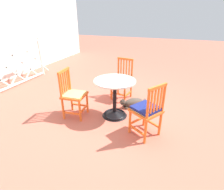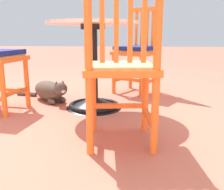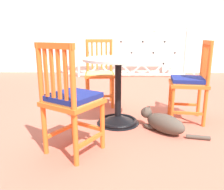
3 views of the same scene
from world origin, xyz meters
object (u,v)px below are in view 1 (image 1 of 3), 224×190
at_px(orange_chair_at_corner, 73,95).
at_px(orange_chair_facing_out, 122,80).
at_px(tabby_cat, 132,103).
at_px(orange_chair_by_planter, 147,111).
at_px(cafe_table, 115,102).

height_order(orange_chair_at_corner, orange_chair_facing_out, same).
bearing_deg(orange_chair_facing_out, tabby_cat, -136.90).
relative_size(orange_chair_by_planter, orange_chair_facing_out, 1.00).
xyz_separation_m(cafe_table, orange_chair_at_corner, (-0.25, 0.73, 0.15)).
xyz_separation_m(orange_chair_by_planter, orange_chair_facing_out, (1.20, 0.77, 0.00)).
height_order(cafe_table, orange_chair_by_planter, orange_chair_by_planter).
xyz_separation_m(orange_chair_at_corner, tabby_cat, (0.71, -0.96, -0.34)).
xyz_separation_m(orange_chair_at_corner, orange_chair_facing_out, (1.06, -0.62, 0.01)).
xyz_separation_m(orange_chair_facing_out, tabby_cat, (-0.36, -0.33, -0.35)).
bearing_deg(orange_chair_at_corner, tabby_cat, -53.47).
bearing_deg(orange_chair_at_corner, orange_chair_by_planter, -95.34).
bearing_deg(tabby_cat, cafe_table, 153.80).
relative_size(orange_chair_facing_out, tabby_cat, 1.45).
distance_m(orange_chair_by_planter, tabby_cat, 1.01).
height_order(orange_chair_facing_out, tabby_cat, orange_chair_facing_out).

